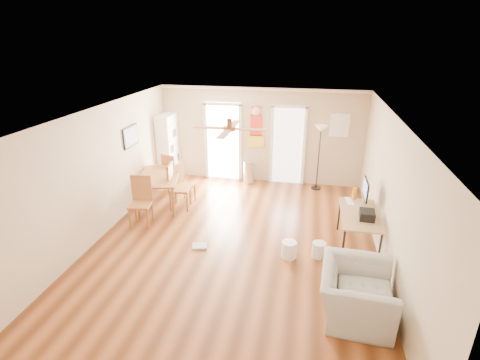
% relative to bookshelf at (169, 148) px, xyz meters
% --- Properties ---
extents(floor, '(7.00, 7.00, 0.00)m').
position_rel_bookshelf_xyz_m(floor, '(2.54, -3.12, -0.93)').
color(floor, brown).
rests_on(floor, ground).
extents(ceiling, '(5.50, 7.00, 0.00)m').
position_rel_bookshelf_xyz_m(ceiling, '(2.54, -3.12, 1.67)').
color(ceiling, silver).
rests_on(ceiling, floor).
extents(wall_back, '(5.50, 0.04, 2.60)m').
position_rel_bookshelf_xyz_m(wall_back, '(2.54, 0.38, 0.37)').
color(wall_back, beige).
rests_on(wall_back, floor).
extents(wall_front, '(5.50, 0.04, 2.60)m').
position_rel_bookshelf_xyz_m(wall_front, '(2.54, -6.62, 0.37)').
color(wall_front, beige).
rests_on(wall_front, floor).
extents(wall_left, '(0.04, 7.00, 2.60)m').
position_rel_bookshelf_xyz_m(wall_left, '(-0.21, -3.12, 0.37)').
color(wall_left, beige).
rests_on(wall_left, floor).
extents(wall_right, '(0.04, 7.00, 2.60)m').
position_rel_bookshelf_xyz_m(wall_right, '(5.29, -3.12, 0.37)').
color(wall_right, beige).
rests_on(wall_right, floor).
extents(crown_molding, '(5.50, 7.00, 0.08)m').
position_rel_bookshelf_xyz_m(crown_molding, '(2.54, -3.12, 1.63)').
color(crown_molding, white).
rests_on(crown_molding, wall_back).
extents(kitchen_doorway, '(0.90, 0.10, 2.10)m').
position_rel_bookshelf_xyz_m(kitchen_doorway, '(1.49, 0.36, 0.12)').
color(kitchen_doorway, white).
rests_on(kitchen_doorway, wall_back).
extents(bathroom_doorway, '(0.80, 0.10, 2.10)m').
position_rel_bookshelf_xyz_m(bathroom_doorway, '(3.29, 0.36, 0.12)').
color(bathroom_doorway, white).
rests_on(bathroom_doorway, wall_back).
extents(wall_decal, '(0.46, 0.03, 1.10)m').
position_rel_bookshelf_xyz_m(wall_decal, '(2.42, 0.36, 0.62)').
color(wall_decal, red).
rests_on(wall_decal, wall_back).
extents(ac_grille, '(0.50, 0.04, 0.60)m').
position_rel_bookshelf_xyz_m(ac_grille, '(4.59, 0.35, 0.77)').
color(ac_grille, white).
rests_on(ac_grille, wall_back).
extents(framed_poster, '(0.04, 0.66, 0.48)m').
position_rel_bookshelf_xyz_m(framed_poster, '(-0.18, -1.72, 0.77)').
color(framed_poster, black).
rests_on(framed_poster, wall_left).
extents(ceiling_fan, '(1.24, 1.24, 0.20)m').
position_rel_bookshelf_xyz_m(ceiling_fan, '(2.54, -3.42, 1.50)').
color(ceiling_fan, '#593819').
rests_on(ceiling_fan, ceiling).
extents(bookshelf, '(0.45, 0.87, 1.86)m').
position_rel_bookshelf_xyz_m(bookshelf, '(0.00, 0.00, 0.00)').
color(bookshelf, white).
rests_on(bookshelf, floor).
extents(dining_table, '(1.25, 1.68, 0.75)m').
position_rel_bookshelf_xyz_m(dining_table, '(0.39, -1.65, -0.56)').
color(dining_table, brown).
rests_on(dining_table, floor).
extents(dining_chair_right_a, '(0.50, 0.50, 0.96)m').
position_rel_bookshelf_xyz_m(dining_chair_right_a, '(0.94, -1.41, -0.45)').
color(dining_chair_right_a, olive).
rests_on(dining_chair_right_a, floor).
extents(dining_chair_right_b, '(0.51, 0.51, 1.10)m').
position_rel_bookshelf_xyz_m(dining_chair_right_b, '(0.94, -1.75, -0.38)').
color(dining_chair_right_b, '#A46135').
rests_on(dining_chair_right_b, floor).
extents(dining_chair_near, '(0.50, 0.50, 1.08)m').
position_rel_bookshelf_xyz_m(dining_chair_near, '(0.39, -2.71, -0.39)').
color(dining_chair_near, '#AA7536').
rests_on(dining_chair_near, floor).
extents(dining_chair_far, '(0.52, 0.52, 1.02)m').
position_rel_bookshelf_xyz_m(dining_chair_far, '(0.40, -0.75, -0.42)').
color(dining_chair_far, '#9A6631').
rests_on(dining_chair_far, floor).
extents(trash_can, '(0.34, 0.34, 0.64)m').
position_rel_bookshelf_xyz_m(trash_can, '(2.27, 0.10, -0.61)').
color(trash_can, '#B7B7B9').
rests_on(trash_can, floor).
extents(torchiere_lamp, '(0.34, 0.34, 1.74)m').
position_rel_bookshelf_xyz_m(torchiere_lamp, '(4.13, 0.07, -0.06)').
color(torchiere_lamp, black).
rests_on(torchiere_lamp, floor).
extents(computer_desk, '(0.69, 1.39, 0.74)m').
position_rel_bookshelf_xyz_m(computer_desk, '(4.90, -2.75, -0.56)').
color(computer_desk, '#A37A58').
rests_on(computer_desk, floor).
extents(imac, '(0.23, 0.55, 0.51)m').
position_rel_bookshelf_xyz_m(imac, '(5.01, -2.33, 0.07)').
color(imac, black).
rests_on(imac, computer_desk).
extents(keyboard, '(0.16, 0.38, 0.01)m').
position_rel_bookshelf_xyz_m(keyboard, '(4.74, -2.24, -0.18)').
color(keyboard, silver).
rests_on(keyboard, computer_desk).
extents(printer, '(0.28, 0.32, 0.16)m').
position_rel_bookshelf_xyz_m(printer, '(4.99, -2.95, -0.11)').
color(printer, black).
rests_on(printer, computer_desk).
extents(orange_bottle, '(0.10, 0.10, 0.25)m').
position_rel_bookshelf_xyz_m(orange_bottle, '(4.84, -2.10, -0.06)').
color(orange_bottle, orange).
rests_on(orange_bottle, computer_desk).
extents(wastebasket_a, '(0.34, 0.34, 0.32)m').
position_rel_bookshelf_xyz_m(wastebasket_a, '(3.64, -3.34, -0.77)').
color(wastebasket_a, white).
rests_on(wastebasket_a, floor).
extents(wastebasket_b, '(0.30, 0.30, 0.29)m').
position_rel_bookshelf_xyz_m(wastebasket_b, '(4.18, -3.21, -0.79)').
color(wastebasket_b, silver).
rests_on(wastebasket_b, floor).
extents(floor_cloth, '(0.33, 0.29, 0.04)m').
position_rel_bookshelf_xyz_m(floor_cloth, '(1.90, -3.34, -0.91)').
color(floor_cloth, '#A8A8A3').
rests_on(floor_cloth, floor).
extents(armchair, '(1.11, 1.25, 0.76)m').
position_rel_bookshelf_xyz_m(armchair, '(4.69, -4.66, -0.55)').
color(armchair, '#A4A49F').
rests_on(armchair, floor).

